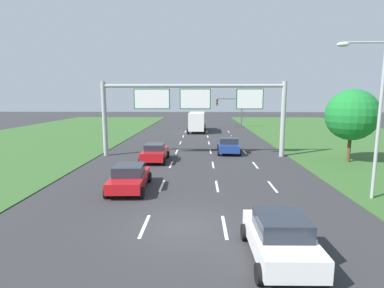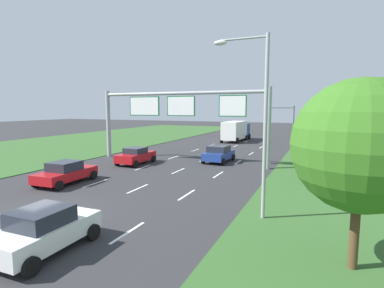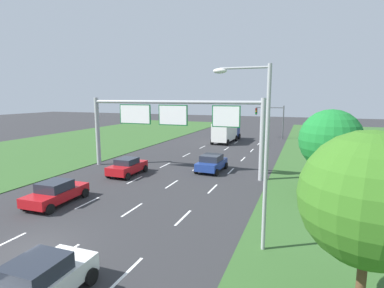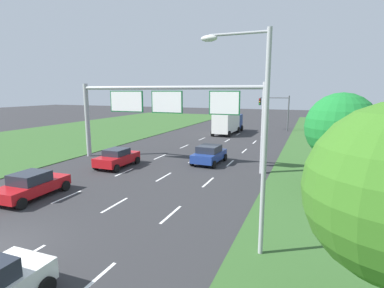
{
  "view_description": "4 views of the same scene",
  "coord_description": "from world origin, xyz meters",
  "px_view_note": "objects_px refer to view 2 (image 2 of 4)",
  "views": [
    {
      "loc": [
        0.67,
        -12.32,
        5.6
      ],
      "look_at": [
        -0.07,
        14.72,
        1.32
      ],
      "focal_mm": 28.0,
      "sensor_mm": 36.0,
      "label": 1
    },
    {
      "loc": [
        12.53,
        -9.99,
        5.21
      ],
      "look_at": [
        0.38,
        18.04,
        1.53
      ],
      "focal_mm": 28.0,
      "sensor_mm": 36.0,
      "label": 2
    },
    {
      "loc": [
        11.73,
        -9.54,
        7.11
      ],
      "look_at": [
        0.47,
        20.04,
        2.07
      ],
      "focal_mm": 28.0,
      "sensor_mm": 36.0,
      "label": 3
    },
    {
      "loc": [
        11.72,
        -7.2,
        6.33
      ],
      "look_at": [
        1.95,
        17.17,
        1.66
      ],
      "focal_mm": 28.0,
      "sensor_mm": 36.0,
      "label": 4
    }
  ],
  "objects_px": {
    "car_mid_lane": "(66,172)",
    "street_lamp": "(257,111)",
    "sign_gantry": "(179,111)",
    "car_far_ahead": "(44,230)",
    "box_truck": "(236,130)",
    "car_lead_silver": "(136,156)",
    "car_near_red": "(219,154)",
    "roadside_tree_near": "(360,146)",
    "roadside_tree_mid": "(336,124)",
    "traffic_light_mast": "(282,116)"
  },
  "relations": [
    {
      "from": "car_mid_lane",
      "to": "street_lamp",
      "type": "xyz_separation_m",
      "value": [
        13.42,
        -1.36,
        4.31
      ]
    },
    {
      "from": "car_near_red",
      "to": "car_far_ahead",
      "type": "xyz_separation_m",
      "value": [
        -0.08,
        -19.9,
        -0.01
      ]
    },
    {
      "from": "car_mid_lane",
      "to": "sign_gantry",
      "type": "height_order",
      "value": "sign_gantry"
    },
    {
      "from": "street_lamp",
      "to": "car_far_ahead",
      "type": "bearing_deg",
      "value": -134.77
    },
    {
      "from": "traffic_light_mast",
      "to": "roadside_tree_near",
      "type": "xyz_separation_m",
      "value": [
        7.38,
        -42.03,
        0.19
      ]
    },
    {
      "from": "car_near_red",
      "to": "car_far_ahead",
      "type": "bearing_deg",
      "value": -87.79
    },
    {
      "from": "car_mid_lane",
      "to": "car_far_ahead",
      "type": "height_order",
      "value": "car_far_ahead"
    },
    {
      "from": "box_truck",
      "to": "sign_gantry",
      "type": "xyz_separation_m",
      "value": [
        -0.14,
        -20.26,
        3.22
      ]
    },
    {
      "from": "car_mid_lane",
      "to": "box_truck",
      "type": "bearing_deg",
      "value": 80.6
    },
    {
      "from": "roadside_tree_mid",
      "to": "traffic_light_mast",
      "type": "bearing_deg",
      "value": 103.75
    },
    {
      "from": "car_near_red",
      "to": "car_lead_silver",
      "type": "height_order",
      "value": "car_near_red"
    },
    {
      "from": "car_near_red",
      "to": "box_truck",
      "type": "relative_size",
      "value": 0.49
    },
    {
      "from": "car_mid_lane",
      "to": "sign_gantry",
      "type": "bearing_deg",
      "value": 68.64
    },
    {
      "from": "car_lead_silver",
      "to": "car_far_ahead",
      "type": "relative_size",
      "value": 1.04
    },
    {
      "from": "car_far_ahead",
      "to": "street_lamp",
      "type": "bearing_deg",
      "value": 44.24
    },
    {
      "from": "car_near_red",
      "to": "roadside_tree_near",
      "type": "relative_size",
      "value": 0.67
    },
    {
      "from": "street_lamp",
      "to": "car_near_red",
      "type": "bearing_deg",
      "value": 114.98
    },
    {
      "from": "car_near_red",
      "to": "car_lead_silver",
      "type": "relative_size",
      "value": 1.0
    },
    {
      "from": "street_lamp",
      "to": "roadside_tree_mid",
      "type": "xyz_separation_m",
      "value": [
        3.63,
        9.44,
        -0.98
      ]
    },
    {
      "from": "car_far_ahead",
      "to": "street_lamp",
      "type": "distance_m",
      "value": 9.99
    },
    {
      "from": "street_lamp",
      "to": "car_mid_lane",
      "type": "bearing_deg",
      "value": 174.23
    },
    {
      "from": "car_near_red",
      "to": "roadside_tree_mid",
      "type": "bearing_deg",
      "value": -19.75
    },
    {
      "from": "car_near_red",
      "to": "roadside_tree_mid",
      "type": "relative_size",
      "value": 0.66
    },
    {
      "from": "box_truck",
      "to": "sign_gantry",
      "type": "height_order",
      "value": "sign_gantry"
    },
    {
      "from": "car_lead_silver",
      "to": "sign_gantry",
      "type": "xyz_separation_m",
      "value": [
        3.32,
        2.52,
        4.14
      ]
    },
    {
      "from": "car_far_ahead",
      "to": "street_lamp",
      "type": "height_order",
      "value": "street_lamp"
    },
    {
      "from": "car_far_ahead",
      "to": "traffic_light_mast",
      "type": "xyz_separation_m",
      "value": [
        2.84,
        45.1,
        3.05
      ]
    },
    {
      "from": "car_near_red",
      "to": "roadside_tree_mid",
      "type": "distance_m",
      "value": 11.19
    },
    {
      "from": "car_near_red",
      "to": "car_far_ahead",
      "type": "relative_size",
      "value": 1.04
    },
    {
      "from": "car_far_ahead",
      "to": "traffic_light_mast",
      "type": "relative_size",
      "value": 0.71
    },
    {
      "from": "roadside_tree_mid",
      "to": "street_lamp",
      "type": "bearing_deg",
      "value": -111.04
    },
    {
      "from": "car_far_ahead",
      "to": "box_truck",
      "type": "distance_m",
      "value": 38.78
    },
    {
      "from": "sign_gantry",
      "to": "street_lamp",
      "type": "height_order",
      "value": "street_lamp"
    },
    {
      "from": "box_truck",
      "to": "roadside_tree_near",
      "type": "xyz_separation_m",
      "value": [
        13.49,
        -35.56,
        2.34
      ]
    },
    {
      "from": "street_lamp",
      "to": "traffic_light_mast",
      "type": "bearing_deg",
      "value": 95.2
    },
    {
      "from": "box_truck",
      "to": "roadside_tree_mid",
      "type": "relative_size",
      "value": 1.36
    },
    {
      "from": "car_far_ahead",
      "to": "traffic_light_mast",
      "type": "bearing_deg",
      "value": 85.42
    },
    {
      "from": "car_lead_silver",
      "to": "roadside_tree_mid",
      "type": "distance_m",
      "value": 17.05
    },
    {
      "from": "car_mid_lane",
      "to": "street_lamp",
      "type": "relative_size",
      "value": 0.52
    },
    {
      "from": "car_mid_lane",
      "to": "car_far_ahead",
      "type": "relative_size",
      "value": 1.13
    },
    {
      "from": "car_lead_silver",
      "to": "sign_gantry",
      "type": "height_order",
      "value": "sign_gantry"
    },
    {
      "from": "car_far_ahead",
      "to": "roadside_tree_mid",
      "type": "relative_size",
      "value": 0.63
    },
    {
      "from": "car_mid_lane",
      "to": "roadside_tree_mid",
      "type": "bearing_deg",
      "value": 22.96
    },
    {
      "from": "sign_gantry",
      "to": "traffic_light_mast",
      "type": "xyz_separation_m",
      "value": [
        6.25,
        26.72,
        -1.06
      ]
    },
    {
      "from": "box_truck",
      "to": "street_lamp",
      "type": "relative_size",
      "value": 1.0
    },
    {
      "from": "car_mid_lane",
      "to": "car_near_red",
      "type": "bearing_deg",
      "value": 57.12
    },
    {
      "from": "car_near_red",
      "to": "street_lamp",
      "type": "bearing_deg",
      "value": -62.59
    },
    {
      "from": "traffic_light_mast",
      "to": "box_truck",
      "type": "bearing_deg",
      "value": -133.4
    },
    {
      "from": "car_lead_silver",
      "to": "street_lamp",
      "type": "bearing_deg",
      "value": -35.85
    },
    {
      "from": "roadside_tree_near",
      "to": "car_mid_lane",
      "type": "bearing_deg",
      "value": 164.79
    }
  ]
}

